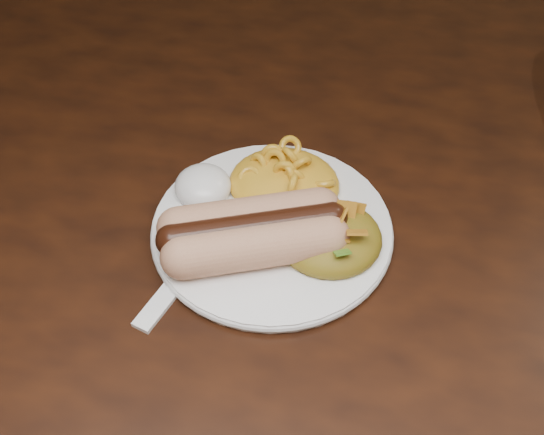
# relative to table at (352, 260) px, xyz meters

# --- Properties ---
(table) EXTENTS (1.60, 0.90, 0.75)m
(table) POSITION_rel_table_xyz_m (0.00, 0.00, 0.00)
(table) COLOR black
(table) RESTS_ON floor
(plate) EXTENTS (0.26, 0.26, 0.01)m
(plate) POSITION_rel_table_xyz_m (-0.07, -0.06, 0.10)
(plate) COLOR white
(plate) RESTS_ON table
(hotdog) EXTENTS (0.13, 0.11, 0.03)m
(hotdog) POSITION_rel_table_xyz_m (-0.08, -0.09, 0.12)
(hotdog) COLOR tan
(hotdog) RESTS_ON plate
(mac_and_cheese) EXTENTS (0.10, 0.09, 0.04)m
(mac_and_cheese) POSITION_rel_table_xyz_m (-0.06, -0.02, 0.12)
(mac_and_cheese) COLOR gold
(mac_and_cheese) RESTS_ON plate
(sour_cream) EXTENTS (0.05, 0.05, 0.03)m
(sour_cream) POSITION_rel_table_xyz_m (-0.13, -0.04, 0.12)
(sour_cream) COLOR white
(sour_cream) RESTS_ON plate
(taco_salad) EXTENTS (0.08, 0.08, 0.04)m
(taco_salad) POSITION_rel_table_xyz_m (-0.02, -0.07, 0.12)
(taco_salad) COLOR #B34F18
(taco_salad) RESTS_ON plate
(fork) EXTENTS (0.07, 0.16, 0.00)m
(fork) POSITION_rel_table_xyz_m (-0.13, -0.13, 0.09)
(fork) COLOR white
(fork) RESTS_ON table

